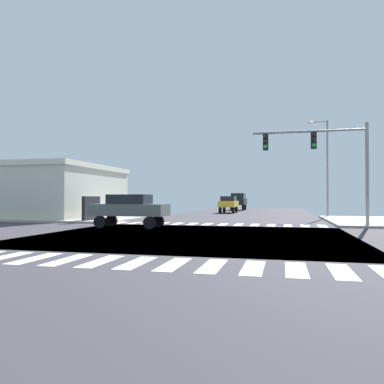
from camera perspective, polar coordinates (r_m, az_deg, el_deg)
ground at (r=17.05m, az=0.07°, el=-6.65°), size 90.00×90.00×0.05m
sidewalk_corner_nw at (r=33.19m, az=-17.23°, el=-3.65°), size 12.00×12.00×0.14m
crosswalk_near at (r=10.25m, az=-11.03°, el=-10.31°), size 13.50×2.00×0.01m
crosswalk_far at (r=24.22m, az=3.53°, el=-4.88°), size 13.50×2.00×0.01m
traffic_signal_mast at (r=23.84m, az=18.68°, el=5.92°), size 6.66×0.55×6.08m
street_lamp at (r=34.54m, az=19.37°, el=4.64°), size 1.78×0.32×8.39m
bank_building at (r=35.03m, az=-21.87°, el=0.03°), size 13.18×11.15×4.42m
suv_farside_1 at (r=52.56m, az=7.03°, el=-1.22°), size 1.96×4.60×2.34m
sedan_crossing_1 at (r=21.72m, az=-9.39°, el=-2.39°), size 4.30×1.80×1.88m
sedan_queued_2 at (r=42.81m, az=5.54°, el=-1.66°), size 1.80×4.30×1.88m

